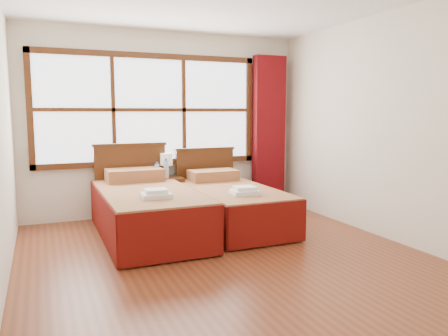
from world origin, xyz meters
name	(u,v)px	position (x,y,z in m)	size (l,w,h in m)	color
floor	(228,259)	(0.00, 0.00, 0.00)	(4.50, 4.50, 0.00)	brown
wall_back	(166,124)	(0.00, 2.25, 1.30)	(4.00, 4.00, 0.00)	silver
wall_right	(389,127)	(2.00, 0.00, 1.30)	(4.50, 4.50, 0.00)	silver
window	(149,110)	(-0.25, 2.21, 1.50)	(3.16, 0.06, 1.56)	white
curtain	(269,131)	(1.60, 2.11, 1.17)	(0.50, 0.16, 2.30)	maroon
bed_left	(147,209)	(-0.55, 1.20, 0.32)	(1.08, 2.10, 1.05)	#42240D
bed_right	(231,204)	(0.55, 1.20, 0.29)	(0.98, 2.00, 0.95)	#42240D
nightstand	(167,197)	(-0.08, 1.99, 0.28)	(0.42, 0.42, 0.56)	#48240F
towels_left	(156,194)	(-0.56, 0.65, 0.60)	(0.33, 0.30, 0.09)	white
towels_right	(245,191)	(0.51, 0.69, 0.55)	(0.34, 0.31, 0.09)	white
lamp	(166,160)	(-0.05, 2.08, 0.80)	(0.17, 0.17, 0.34)	gold
bottle_near	(157,171)	(-0.23, 1.91, 0.67)	(0.06, 0.06, 0.24)	#ACC5DE
bottle_far	(166,169)	(-0.10, 1.95, 0.68)	(0.07, 0.07, 0.27)	#ACC5DE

